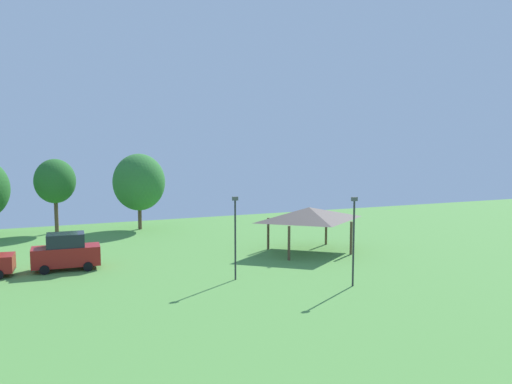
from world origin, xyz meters
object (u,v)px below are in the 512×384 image
at_px(parked_car_second_from_left, 66,252).
at_px(park_pavilion, 309,214).
at_px(light_post_0, 354,236).
at_px(treeline_tree_4, 139,182).
at_px(treeline_tree_3, 55,181).
at_px(light_post_2, 235,232).

relative_size(parked_car_second_from_left, park_pavilion, 0.66).
height_order(light_post_0, treeline_tree_4, treeline_tree_4).
relative_size(park_pavilion, treeline_tree_3, 0.98).
relative_size(park_pavilion, light_post_2, 1.27).
height_order(parked_car_second_from_left, light_post_2, light_post_2).
xyz_separation_m(park_pavilion, treeline_tree_3, (-18.61, 16.08, 1.82)).
xyz_separation_m(light_post_2, treeline_tree_3, (-10.47, 21.68, 1.80)).
distance_m(parked_car_second_from_left, treeline_tree_4, 16.19).
bearing_deg(light_post_0, park_pavilion, 79.41).
bearing_deg(treeline_tree_3, light_post_2, -64.21).
relative_size(light_post_0, treeline_tree_4, 0.75).
bearing_deg(treeline_tree_4, light_post_2, -82.29).
distance_m(parked_car_second_from_left, park_pavilion, 18.40).
bearing_deg(light_post_2, parked_car_second_from_left, 146.75).
distance_m(light_post_0, treeline_tree_4, 26.39).
height_order(parked_car_second_from_left, treeline_tree_3, treeline_tree_3).
relative_size(light_post_0, treeline_tree_3, 0.80).
bearing_deg(parked_car_second_from_left, light_post_0, -30.80).
distance_m(parked_car_second_from_left, light_post_2, 12.27).
height_order(park_pavilion, light_post_0, light_post_0).
relative_size(parked_car_second_from_left, treeline_tree_4, 0.62).
bearing_deg(parked_car_second_from_left, park_pavilion, -1.09).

